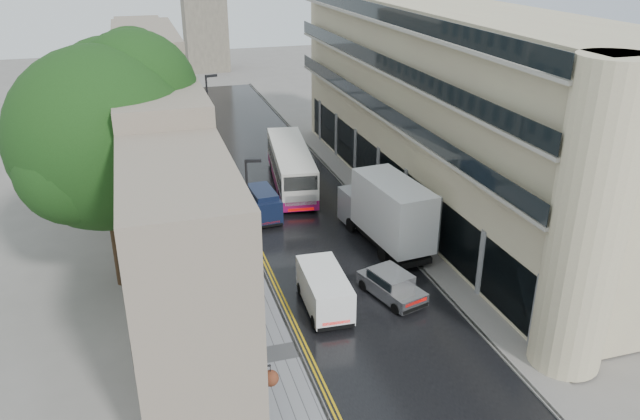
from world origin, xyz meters
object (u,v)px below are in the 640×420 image
white_lorry (384,227)px  navy_van (257,212)px  tree_near (106,169)px  tree_far (114,119)px  pedestrian (229,264)px  lamp_post_near (249,226)px  white_van (314,310)px  silver_hatchback (396,301)px  cream_bus (280,183)px  lamp_post_far (210,130)px

white_lorry → navy_van: (-6.30, 7.12, -1.19)m
tree_near → tree_far: 13.02m
tree_far → pedestrian: size_ratio=7.88×
tree_near → lamp_post_near: (6.98, -2.72, -3.07)m
white_van → pedestrian: bearing=120.3°
tree_near → pedestrian: bearing=-11.2°
silver_hatchback → lamp_post_near: bearing=129.2°
tree_near → tree_far: size_ratio=1.11×
tree_near → white_van: size_ratio=2.92×
tree_near → cream_bus: size_ratio=1.19×
white_lorry → lamp_post_near: lamp_post_near is taller
tree_far → silver_hatchback: size_ratio=3.03×
white_van → lamp_post_near: 5.99m
lamp_post_far → tree_far: bearing=-177.0°
cream_bus → white_van: cream_bus is taller
silver_hatchback → lamp_post_far: 23.49m
tree_far → navy_van: bearing=-42.3°
tree_near → cream_bus: tree_near is taller
tree_far → white_lorry: tree_far is taller
cream_bus → navy_van: size_ratio=2.67×
white_van → navy_van: 12.68m
white_van → lamp_post_near: lamp_post_near is taller
white_van → lamp_post_near: (-2.27, 4.79, 2.78)m
tree_near → lamp_post_near: tree_near is taller
white_van → pedestrian: white_van is taller
tree_far → tree_near: bearing=-91.3°
cream_bus → navy_van: (-2.49, -3.70, -0.48)m
tree_near → lamp_post_near: size_ratio=1.85×
white_van → pedestrian: size_ratio=3.01×
cream_bus → pedestrian: bearing=-110.9°
white_van → lamp_post_far: size_ratio=0.56×
tree_near → navy_van: (8.90, 5.17, -5.81)m
tree_near → lamp_post_far: (7.25, 14.83, -2.61)m
tree_near → lamp_post_far: 16.72m
white_lorry → white_van: bearing=-142.8°
tree_far → lamp_post_far: tree_far is taller
white_lorry → silver_hatchback: 5.92m
cream_bus → lamp_post_near: lamp_post_near is taller
tree_far → cream_bus: (11.10, -4.14, -4.62)m
navy_van → lamp_post_near: size_ratio=0.58×
tree_far → cream_bus: 12.71m
tree_near → silver_hatchback: 16.78m
white_van → cream_bus: bearing=85.4°
pedestrian → tree_near: bearing=13.6°
silver_hatchback → white_van: size_ratio=0.86×
tree_far → pedestrian: bearing=-68.2°
tree_far → white_van: tree_far is taller
tree_far → cream_bus: bearing=-20.4°
silver_hatchback → pedestrian: 9.98m
silver_hatchback → navy_van: (-4.81, 12.63, 0.34)m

